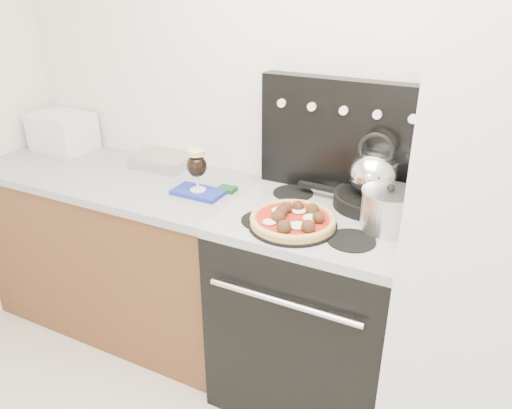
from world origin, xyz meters
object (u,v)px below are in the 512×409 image
Objects in this scene: pizza at (293,218)px; skillet at (371,200)px; base_cabinet at (124,253)px; stock_pot at (388,211)px; fridge at (509,251)px; tea_kettle at (374,169)px; stove_body at (314,311)px; toaster_oven at (63,132)px; oven_mitt at (198,192)px; pizza_pan at (293,225)px; beer_glass at (197,170)px.

pizza is 1.06× the size of skillet.
stock_pot is at bearing -0.79° from base_cabinet.
tea_kettle is at bearing 159.61° from fridge.
toaster_oven reaches higher than stove_body.
toaster_oven is at bearing 164.55° from tea_kettle.
oven_mitt is (-0.58, -0.01, 0.47)m from stove_body.
base_cabinet is 1.18m from pizza.
oven_mitt is 1.14× the size of stock_pot.
pizza_pan reaches higher than oven_mitt.
beer_glass is at bearing -166.04° from skillet.
fridge is at bearing 8.43° from pizza.
pizza is 0.38m from skillet.
base_cabinet is at bearing 171.15° from pizza.
base_cabinet is 4.17× the size of pizza_pan.
skillet reaches higher than base_cabinet.
pizza_pan is 0.38m from skillet.
toaster_oven is at bearing 179.67° from skillet.
base_cabinet is 7.40× the size of beer_glass.
base_cabinet is 4.36× the size of pizza.
oven_mitt is at bearing -166.04° from skillet.
stock_pot is at bearing 23.53° from pizza.
beer_glass is 0.88× the size of tea_kettle.
pizza_pan is 0.37m from stock_pot.
tea_kettle is at bearing 54.63° from pizza_pan.
stock_pot is (0.27, 0.01, 0.55)m from stove_body.
stock_pot is (0.33, 0.14, 0.07)m from pizza_pan.
toaster_oven is (-2.30, 0.21, 0.05)m from fridge.
toaster_oven is 1.04× the size of skillet.
tea_kettle is (1.27, 0.15, 0.66)m from base_cabinet.
tea_kettle is at bearing 13.96° from beer_glass.
skillet is 0.14m from tea_kettle.
oven_mitt is (0.53, -0.03, 0.48)m from base_cabinet.
pizza_pan is at bearing -13.88° from oven_mitt.
skillet is at bearing 6.75° from base_cabinet.
beer_glass is 0.77m from tea_kettle.
stock_pot is at bearing 23.53° from pizza_pan.
tea_kettle is at bearing 6.75° from base_cabinet.
stock_pot is (0.85, 0.02, -0.02)m from beer_glass.
beer_glass is at bearing -178.97° from stock_pot.
beer_glass is 0.63× the size of skillet.
stove_body is 2.71× the size of toaster_oven.
fridge is 2.31m from toaster_oven.
pizza_pan is at bearing -13.88° from beer_glass.
fridge is 5.71× the size of pizza.
pizza_pan is 0.03m from pizza.
skillet is at bearing 3.18° from toaster_oven.
beer_glass is (0.53, -0.03, 0.59)m from base_cabinet.
oven_mitt is at bearing 0.00° from beer_glass.
skillet is (-0.54, 0.20, -0.00)m from fridge.
beer_glass reaches higher than pizza.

